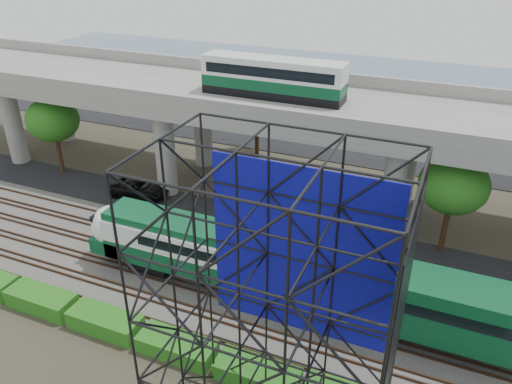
% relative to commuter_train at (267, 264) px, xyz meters
% --- Properties ---
extents(ground, '(140.00, 140.00, 0.00)m').
position_rel_commuter_train_xyz_m(ground, '(-4.00, -2.00, -2.88)').
color(ground, '#474233').
rests_on(ground, ground).
extents(ballast_bed, '(90.00, 12.00, 0.20)m').
position_rel_commuter_train_xyz_m(ballast_bed, '(-4.00, 0.00, -2.78)').
color(ballast_bed, slate).
rests_on(ballast_bed, ground).
extents(service_road, '(90.00, 5.00, 0.08)m').
position_rel_commuter_train_xyz_m(service_road, '(-4.00, 8.50, -2.84)').
color(service_road, black).
rests_on(service_road, ground).
extents(parking_lot, '(90.00, 18.00, 0.08)m').
position_rel_commuter_train_xyz_m(parking_lot, '(-4.00, 32.00, -2.84)').
color(parking_lot, black).
rests_on(parking_lot, ground).
extents(harbor_water, '(140.00, 40.00, 0.03)m').
position_rel_commuter_train_xyz_m(harbor_water, '(-4.00, 54.00, -2.87)').
color(harbor_water, slate).
rests_on(harbor_water, ground).
extents(rail_tracks, '(90.00, 9.52, 0.16)m').
position_rel_commuter_train_xyz_m(rail_tracks, '(-4.00, -0.00, -2.60)').
color(rail_tracks, '#472D1E').
rests_on(rail_tracks, ballast_bed).
extents(commuter_train, '(29.30, 3.06, 4.30)m').
position_rel_commuter_train_xyz_m(commuter_train, '(0.00, 0.00, 0.00)').
color(commuter_train, black).
rests_on(commuter_train, rail_tracks).
extents(overpass, '(80.00, 12.00, 12.40)m').
position_rel_commuter_train_xyz_m(overpass, '(-4.08, 14.00, 5.33)').
color(overpass, '#9E9B93').
rests_on(overpass, ground).
extents(scaffold_tower, '(9.36, 6.36, 15.00)m').
position_rel_commuter_train_xyz_m(scaffold_tower, '(4.28, -9.98, 4.59)').
color(scaffold_tower, black).
rests_on(scaffold_tower, ground).
extents(hedge_strip, '(34.60, 1.80, 1.20)m').
position_rel_commuter_train_xyz_m(hedge_strip, '(-2.99, -6.30, -2.32)').
color(hedge_strip, '#1B6016').
rests_on(hedge_strip, ground).
extents(trees, '(40.94, 16.94, 7.69)m').
position_rel_commuter_train_xyz_m(trees, '(-8.66, 14.17, 2.69)').
color(trees, '#382314').
rests_on(trees, ground).
extents(suv, '(5.74, 3.12, 1.53)m').
position_rel_commuter_train_xyz_m(suv, '(-16.04, 8.82, -2.04)').
color(suv, black).
rests_on(suv, service_road).
extents(parked_cars, '(37.33, 9.33, 1.27)m').
position_rel_commuter_train_xyz_m(parked_cars, '(-3.93, 31.40, -2.21)').
color(parked_cars, white).
rests_on(parked_cars, parking_lot).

